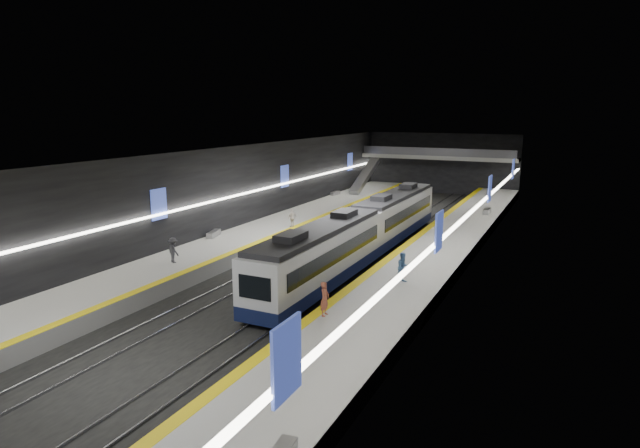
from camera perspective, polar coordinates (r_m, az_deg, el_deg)
The scene contains 25 objects.
ground at distance 41.46m, azimuth 1.45°, elevation -3.31°, with size 70.00×70.00×0.00m, color black.
ceiling at distance 40.08m, azimuth 1.51°, elevation 7.78°, with size 20.00×70.00×0.04m, color beige.
wall_left at distance 45.56m, azimuth -10.07°, elevation 3.05°, with size 0.04×70.00×8.00m, color black.
wall_right at distance 37.66m, azimuth 15.49°, elevation 0.92°, with size 0.04×70.00×8.00m, color black.
wall_back at distance 73.64m, azimuth 12.84°, elevation 6.33°, with size 20.00×0.04×8.00m, color black.
platform_left at distance 44.84m, azimuth -7.31°, elevation -1.56°, with size 5.00×70.00×1.00m, color slate.
tile_surface_left at distance 44.73m, azimuth -7.33°, elevation -0.93°, with size 5.00×70.00×0.02m, color #B0B0AB.
tactile_strip_left at distance 43.59m, azimuth -4.90°, elevation -1.20°, with size 0.60×70.00×0.02m, color yellow.
platform_right at distance 38.96m, azimuth 11.58°, elevation -3.81°, with size 5.00×70.00×1.00m, color slate.
tile_surface_right at distance 38.83m, azimuth 11.61°, elevation -3.09°, with size 5.00×70.00×0.02m, color #B0B0AB.
tactile_strip_right at distance 39.39m, azimuth 8.51°, elevation -2.74°, with size 0.60×70.00×0.02m, color yellow.
rails at distance 41.44m, azimuth 1.45°, elevation -3.23°, with size 6.52×70.00×0.12m.
train at distance 39.93m, azimuth 4.70°, elevation -0.70°, with size 2.69×30.05×3.60m.
ad_posters at distance 41.40m, azimuth 2.06°, elevation 3.04°, with size 19.94×53.50×2.20m.
cove_light_left at distance 45.47m, azimuth -9.86°, elevation 2.79°, with size 0.25×68.60×0.12m, color white.
cove_light_right at distance 37.73m, azimuth 15.17°, elevation 0.65°, with size 0.25×68.60×0.12m, color white.
mezzanine_bridge at distance 71.54m, azimuth 12.50°, elevation 7.02°, with size 20.00×3.00×1.50m.
escalator at distance 67.36m, azimuth 4.79°, elevation 5.13°, with size 1.20×8.00×0.60m, color #99999E.
bench_left_near at distance 43.85m, azimuth -11.28°, elevation -1.04°, with size 0.52×1.86×0.46m, color #99999E.
bench_left_far at distance 64.17m, azimuth 1.62°, elevation 3.30°, with size 0.48×1.71×0.42m, color #99999E.
bench_right_far at distance 55.21m, azimuth 17.38°, elevation 1.34°, with size 0.54×1.96×0.48m, color #99999E.
passenger_right_a at distance 26.60m, azimuth 0.51°, elevation -8.02°, with size 0.63×0.41×1.73m, color #C06047.
passenger_right_b at distance 31.93m, azimuth 8.86°, elevation -4.64°, with size 0.87×0.68×1.79m, color #4D77A8.
passenger_left_a at distance 46.42m, azimuth -2.98°, elevation 0.65°, with size 0.96×0.40×1.64m, color silver.
passenger_left_b at distance 36.87m, azimuth -15.37°, elevation -2.73°, with size 1.11×0.64×1.71m, color #3C3C43.
Camera 1 is at (16.43, -36.44, 11.01)m, focal length 30.00 mm.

